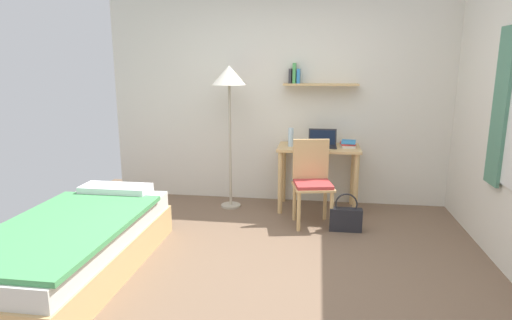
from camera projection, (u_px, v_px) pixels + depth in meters
The scene contains 10 objects.
ground_plane at pixel (263, 271), 3.60m from camera, with size 5.28×5.28×0.00m, color brown.
wall_back at pixel (285, 98), 5.27m from camera, with size 4.40×0.27×2.60m.
bed at pixel (74, 247), 3.52m from camera, with size 0.99×2.06×0.54m.
desk at pixel (318, 159), 5.05m from camera, with size 0.95×0.55×0.77m.
desk_chair at pixel (312, 179), 4.60m from camera, with size 0.48×0.47×0.92m.
standing_lamp at pixel (229, 83), 4.93m from camera, with size 0.40×0.40×1.70m.
laptop at pixel (322, 142), 4.99m from camera, with size 0.33×0.21×0.20m.
water_bottle at pixel (291, 137), 5.01m from camera, with size 0.06×0.06×0.22m, color silver.
book_stack at pixel (348, 144), 4.98m from camera, with size 0.19×0.24×0.07m.
handbag at pixel (346, 218), 4.46m from camera, with size 0.34×0.11×0.41m.
Camera 1 is at (0.42, -3.28, 1.71)m, focal length 29.91 mm.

